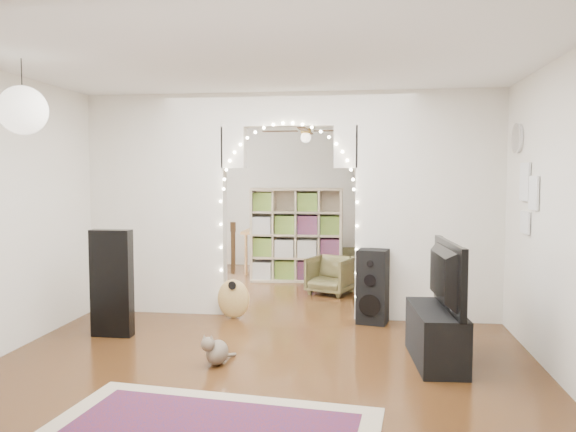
# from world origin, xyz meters

# --- Properties ---
(floor) EXTENTS (7.50, 7.50, 0.00)m
(floor) POSITION_xyz_m (0.00, 0.00, 0.00)
(floor) COLOR black
(floor) RESTS_ON ground
(ceiling) EXTENTS (5.00, 7.50, 0.02)m
(ceiling) POSITION_xyz_m (0.00, 0.00, 2.70)
(ceiling) COLOR white
(ceiling) RESTS_ON wall_back
(wall_back) EXTENTS (5.00, 0.02, 2.70)m
(wall_back) POSITION_xyz_m (0.00, 3.75, 1.35)
(wall_back) COLOR silver
(wall_back) RESTS_ON floor
(wall_front) EXTENTS (5.00, 0.02, 2.70)m
(wall_front) POSITION_xyz_m (0.00, -3.75, 1.35)
(wall_front) COLOR silver
(wall_front) RESTS_ON floor
(wall_left) EXTENTS (0.02, 7.50, 2.70)m
(wall_left) POSITION_xyz_m (-2.50, 0.00, 1.35)
(wall_left) COLOR silver
(wall_left) RESTS_ON floor
(wall_right) EXTENTS (0.02, 7.50, 2.70)m
(wall_right) POSITION_xyz_m (2.50, 0.00, 1.35)
(wall_right) COLOR silver
(wall_right) RESTS_ON floor
(divider_wall) EXTENTS (5.00, 0.20, 2.70)m
(divider_wall) POSITION_xyz_m (0.00, 0.00, 1.42)
(divider_wall) COLOR silver
(divider_wall) RESTS_ON floor
(fairy_lights) EXTENTS (1.64, 0.04, 1.60)m
(fairy_lights) POSITION_xyz_m (0.00, -0.13, 1.55)
(fairy_lights) COLOR #FFEABF
(fairy_lights) RESTS_ON divider_wall
(window) EXTENTS (0.04, 1.20, 1.40)m
(window) POSITION_xyz_m (-2.47, 1.80, 1.50)
(window) COLOR white
(window) RESTS_ON wall_left
(wall_clock) EXTENTS (0.03, 0.31, 0.31)m
(wall_clock) POSITION_xyz_m (2.48, -0.60, 2.10)
(wall_clock) COLOR white
(wall_clock) RESTS_ON wall_right
(picture_frames) EXTENTS (0.02, 0.50, 0.70)m
(picture_frames) POSITION_xyz_m (2.48, -1.00, 1.50)
(picture_frames) COLOR white
(picture_frames) RESTS_ON wall_right
(paper_lantern) EXTENTS (0.40, 0.40, 0.40)m
(paper_lantern) POSITION_xyz_m (-1.90, -2.40, 2.25)
(paper_lantern) COLOR white
(paper_lantern) RESTS_ON ceiling
(ceiling_fan) EXTENTS (1.10, 1.10, 0.30)m
(ceiling_fan) POSITION_xyz_m (0.00, 2.00, 2.40)
(ceiling_fan) COLOR #B2873B
(ceiling_fan) RESTS_ON ceiling
(guitar_case) EXTENTS (0.44, 0.15, 1.14)m
(guitar_case) POSITION_xyz_m (-1.75, -1.15, 0.57)
(guitar_case) COLOR black
(guitar_case) RESTS_ON floor
(acoustic_guitar) EXTENTS (0.42, 0.26, 0.98)m
(acoustic_guitar) POSITION_xyz_m (-0.64, -0.25, 0.43)
(acoustic_guitar) COLOR #B68649
(acoustic_guitar) RESTS_ON floor
(tabby_cat) EXTENTS (0.31, 0.45, 0.30)m
(tabby_cat) POSITION_xyz_m (-0.42, -1.89, 0.12)
(tabby_cat) COLOR brown
(tabby_cat) RESTS_ON floor
(floor_speaker) EXTENTS (0.39, 0.36, 0.86)m
(floor_speaker) POSITION_xyz_m (1.01, -0.25, 0.43)
(floor_speaker) COLOR black
(floor_speaker) RESTS_ON floor
(media_console) EXTENTS (0.47, 1.03, 0.50)m
(media_console) POSITION_xyz_m (1.56, -1.56, 0.25)
(media_console) COLOR black
(media_console) RESTS_ON floor
(tv) EXTENTS (0.22, 1.08, 0.62)m
(tv) POSITION_xyz_m (1.56, -1.56, 0.81)
(tv) COLOR black
(tv) RESTS_ON media_console
(bookcase) EXTENTS (1.50, 0.53, 1.51)m
(bookcase) POSITION_xyz_m (-0.17, 2.22, 0.76)
(bookcase) COLOR tan
(bookcase) RESTS_ON floor
(dining_table) EXTENTS (1.22, 0.83, 0.76)m
(dining_table) POSITION_xyz_m (-0.56, 2.95, 0.68)
(dining_table) COLOR brown
(dining_table) RESTS_ON floor
(flower_vase) EXTENTS (0.19, 0.19, 0.19)m
(flower_vase) POSITION_xyz_m (-0.56, 2.95, 0.85)
(flower_vase) COLOR silver
(flower_vase) RESTS_ON dining_table
(dining_chair_left) EXTENTS (0.76, 0.77, 0.54)m
(dining_chair_left) POSITION_xyz_m (0.43, 1.31, 0.27)
(dining_chair_left) COLOR brown
(dining_chair_left) RESTS_ON floor
(dining_chair_right) EXTENTS (0.49, 0.50, 0.46)m
(dining_chair_right) POSITION_xyz_m (0.70, 2.93, 0.23)
(dining_chair_right) COLOR brown
(dining_chair_right) RESTS_ON floor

